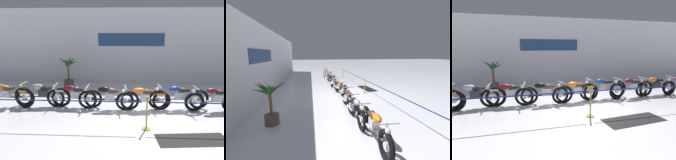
# 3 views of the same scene
# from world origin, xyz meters

# --- Properties ---
(ground_plane) EXTENTS (120.00, 120.00, 0.00)m
(ground_plane) POSITION_xyz_m (0.00, 0.00, 0.00)
(ground_plane) COLOR silver
(back_wall) EXTENTS (28.00, 0.29, 4.20)m
(back_wall) POSITION_xyz_m (-0.00, 5.12, 2.10)
(back_wall) COLOR white
(back_wall) RESTS_ON ground
(motorcycle_orange_0) EXTENTS (2.45, 0.62, 0.98)m
(motorcycle_orange_0) POSITION_xyz_m (-5.41, 0.61, 0.48)
(motorcycle_orange_0) COLOR black
(motorcycle_orange_0) RESTS_ON ground
(motorcycle_silver_1) EXTENTS (2.32, 0.62, 0.97)m
(motorcycle_silver_1) POSITION_xyz_m (-3.96, 0.74, 0.48)
(motorcycle_silver_1) COLOR black
(motorcycle_silver_1) RESTS_ON ground
(motorcycle_maroon_2) EXTENTS (2.23, 0.62, 0.94)m
(motorcycle_maroon_2) POSITION_xyz_m (-2.66, 0.70, 0.47)
(motorcycle_maroon_2) COLOR black
(motorcycle_maroon_2) RESTS_ON ground
(motorcycle_black_3) EXTENTS (2.37, 0.62, 0.95)m
(motorcycle_black_3) POSITION_xyz_m (-1.30, 0.55, 0.48)
(motorcycle_black_3) COLOR black
(motorcycle_black_3) RESTS_ON ground
(motorcycle_orange_4) EXTENTS (2.13, 0.62, 0.93)m
(motorcycle_orange_4) POSITION_xyz_m (0.04, 0.55, 0.47)
(motorcycle_orange_4) COLOR black
(motorcycle_orange_4) RESTS_ON ground
(motorcycle_blue_5) EXTENTS (2.35, 0.62, 0.97)m
(motorcycle_blue_5) POSITION_xyz_m (1.41, 0.73, 0.49)
(motorcycle_blue_5) COLOR black
(motorcycle_blue_5) RESTS_ON ground
(motorcycle_maroon_6) EXTENTS (2.36, 0.62, 0.95)m
(motorcycle_maroon_6) POSITION_xyz_m (2.74, 0.55, 0.47)
(motorcycle_maroon_6) COLOR black
(motorcycle_maroon_6) RESTS_ON ground
(motorcycle_orange_7) EXTENTS (2.33, 0.62, 0.93)m
(motorcycle_orange_7) POSITION_xyz_m (4.13, 0.68, 0.45)
(motorcycle_orange_7) COLOR black
(motorcycle_orange_7) RESTS_ON ground
(motorcycle_red_8) EXTENTS (2.18, 0.62, 0.94)m
(motorcycle_red_8) POSITION_xyz_m (5.48, 0.45, 0.46)
(motorcycle_red_8) COLOR black
(motorcycle_red_8) RESTS_ON ground
(bicycle) EXTENTS (1.64, 0.72, 0.96)m
(bicycle) POSITION_xyz_m (7.66, 0.70, 0.38)
(bicycle) COLOR black
(bicycle) RESTS_ON ground
(potted_palm_left_of_row) EXTENTS (1.12, 1.14, 1.68)m
(potted_palm_left_of_row) POSITION_xyz_m (-3.67, 3.87, 0.85)
(potted_palm_left_of_row) COLOR brown
(potted_palm_left_of_row) RESTS_ON ground
(stanchion_far_left) EXTENTS (13.88, 0.28, 1.05)m
(stanchion_far_left) POSITION_xyz_m (-1.58, -1.13, 0.77)
(stanchion_far_left) COLOR gold
(stanchion_far_left) RESTS_ON ground
(stanchion_mid_left) EXTENTS (0.28, 0.28, 1.05)m
(stanchion_mid_left) POSITION_xyz_m (0.01, -1.13, 0.36)
(stanchion_mid_left) COLOR gold
(stanchion_mid_left) RESTS_ON ground
(stanchion_mid_right) EXTENTS (0.28, 0.28, 1.05)m
(stanchion_mid_right) POSITION_xyz_m (6.88, -1.13, 0.36)
(stanchion_mid_right) COLOR gold
(stanchion_mid_right) RESTS_ON ground
(floor_banner) EXTENTS (2.09, 0.99, 0.01)m
(floor_banner) POSITION_xyz_m (1.24, -1.75, 0.00)
(floor_banner) COLOR black
(floor_banner) RESTS_ON ground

